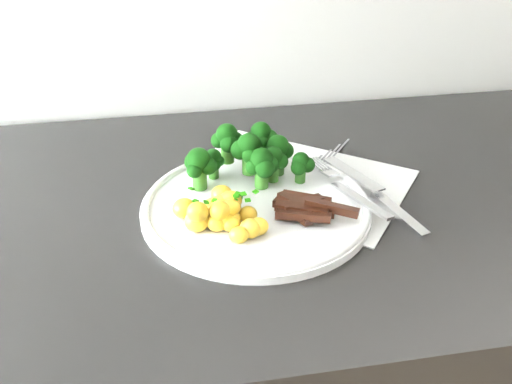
{
  "coord_description": "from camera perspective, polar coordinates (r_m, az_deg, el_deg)",
  "views": [
    {
      "loc": [
        -0.37,
        0.99,
        1.36
      ],
      "look_at": [
        -0.26,
        1.64,
        0.97
      ],
      "focal_mm": 41.44,
      "sensor_mm": 36.0,
      "label": 1
    }
  ],
  "objects": [
    {
      "name": "knife",
      "position": [
        0.8,
        12.36,
        -0.99
      ],
      "size": [
        0.08,
        0.21,
        0.02
      ],
      "color": "silver",
      "rests_on": "plate"
    },
    {
      "name": "potatoes",
      "position": [
        0.73,
        -3.45,
        -2.12
      ],
      "size": [
        0.11,
        0.12,
        0.04
      ],
      "color": "yellow",
      "rests_on": "plate"
    },
    {
      "name": "recipe_paper",
      "position": [
        0.85,
        3.77,
        1.17
      ],
      "size": [
        0.37,
        0.36,
        0.0
      ],
      "color": "silver",
      "rests_on": "counter"
    },
    {
      "name": "broccoli",
      "position": [
        0.82,
        -0.61,
        3.8
      ],
      "size": [
        0.18,
        0.11,
        0.07
      ],
      "color": "#2C651C",
      "rests_on": "plate"
    },
    {
      "name": "fork",
      "position": [
        0.8,
        9.02,
        0.17
      ],
      "size": [
        0.07,
        0.18,
        0.02
      ],
      "color": "silver",
      "rests_on": "plate"
    },
    {
      "name": "beef_strips",
      "position": [
        0.75,
        4.66,
        -1.53
      ],
      "size": [
        0.1,
        0.08,
        0.03
      ],
      "color": "black",
      "rests_on": "plate"
    },
    {
      "name": "plate",
      "position": [
        0.77,
        0.0,
        -1.36
      ],
      "size": [
        0.3,
        0.3,
        0.02
      ],
      "color": "white",
      "rests_on": "counter"
    }
  ]
}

